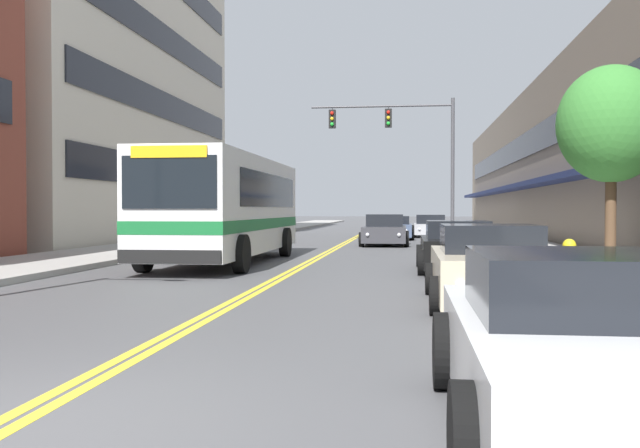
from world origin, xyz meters
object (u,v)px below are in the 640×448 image
(car_black_parked_right_end, at_px, (458,247))
(car_dark_grey_moving_lead, at_px, (385,231))
(car_beige_parked_left_mid, at_px, (255,230))
(car_silver_parked_right_far, at_px, (430,227))
(city_bus, at_px, (228,204))
(traffic_signal_mast, at_px, (405,140))
(car_champagne_parked_right_mid, at_px, (490,267))
(car_white_parked_right_foreground, at_px, (595,350))
(street_tree_right_mid, at_px, (611,125))
(car_slate_blue_moving_second, at_px, (394,228))
(fire_hydrant, at_px, (569,265))

(car_black_parked_right_end, height_order, car_dark_grey_moving_lead, car_dark_grey_moving_lead)
(car_beige_parked_left_mid, bearing_deg, car_silver_parked_right_far, 44.32)
(city_bus, bearing_deg, traffic_signal_mast, 69.41)
(car_champagne_parked_right_mid, xyz_separation_m, car_dark_grey_moving_lead, (-2.46, 19.87, 0.01))
(city_bus, height_order, car_black_parked_right_end, city_bus)
(city_bus, distance_m, car_black_parked_right_end, 7.32)
(city_bus, relative_size, car_white_parked_right_foreground, 2.47)
(car_white_parked_right_foreground, distance_m, car_champagne_parked_right_mid, 7.21)
(city_bus, distance_m, car_champagne_parked_right_mid, 11.40)
(car_beige_parked_left_mid, bearing_deg, car_white_parked_right_foreground, -73.04)
(car_silver_parked_right_far, height_order, street_tree_right_mid, street_tree_right_mid)
(car_white_parked_right_foreground, height_order, car_slate_blue_moving_second, car_white_parked_right_foreground)
(car_slate_blue_moving_second, bearing_deg, car_white_parked_right_foreground, -86.42)
(car_champagne_parked_right_mid, xyz_separation_m, car_black_parked_right_end, (-0.10, 6.66, -0.01))
(city_bus, relative_size, car_black_parked_right_end, 2.42)
(car_white_parked_right_foreground, bearing_deg, city_bus, 113.01)
(car_silver_parked_right_far, height_order, fire_hydrant, car_silver_parked_right_far)
(car_black_parked_right_end, bearing_deg, street_tree_right_mid, -27.87)
(car_champagne_parked_right_mid, bearing_deg, car_dark_grey_moving_lead, 97.05)
(car_dark_grey_moving_lead, xyz_separation_m, traffic_signal_mast, (0.88, 3.37, 4.46))
(car_champagne_parked_right_mid, height_order, traffic_signal_mast, traffic_signal_mast)
(traffic_signal_mast, bearing_deg, car_champagne_parked_right_mid, -86.11)
(car_black_parked_right_end, distance_m, street_tree_right_mid, 4.87)
(city_bus, xyz_separation_m, car_dark_grey_moving_lead, (4.48, 10.90, -1.15))
(car_silver_parked_right_far, xyz_separation_m, street_tree_right_mid, (3.41, -25.32, 3.00))
(city_bus, xyz_separation_m, fire_hydrant, (8.45, -8.08, -1.17))
(car_white_parked_right_foreground, relative_size, traffic_signal_mast, 0.61)
(car_white_parked_right_foreground, xyz_separation_m, fire_hydrant, (1.57, 8.11, 0.00))
(car_beige_parked_left_mid, distance_m, street_tree_right_mid, 20.93)
(car_dark_grey_moving_lead, distance_m, fire_hydrant, 19.38)
(car_white_parked_right_foreground, relative_size, car_dark_grey_moving_lead, 1.02)
(car_slate_blue_moving_second, bearing_deg, car_black_parked_right_end, -84.06)
(car_silver_parked_right_far, distance_m, fire_hydrant, 29.33)
(car_slate_blue_moving_second, height_order, street_tree_right_mid, street_tree_right_mid)
(city_bus, bearing_deg, car_beige_parked_left_mid, 98.65)
(car_white_parked_right_foreground, height_order, street_tree_right_mid, street_tree_right_mid)
(car_champagne_parked_right_mid, height_order, car_silver_parked_right_far, car_champagne_parked_right_mid)
(city_bus, height_order, traffic_signal_mast, traffic_signal_mast)
(city_bus, relative_size, traffic_signal_mast, 1.51)
(city_bus, relative_size, car_champagne_parked_right_mid, 2.39)
(car_silver_parked_right_far, xyz_separation_m, car_slate_blue_moving_second, (-2.08, -3.39, -0.01))
(car_silver_parked_right_far, xyz_separation_m, traffic_signal_mast, (-1.47, -6.95, 4.50))
(car_silver_parked_right_far, height_order, car_black_parked_right_end, car_black_parked_right_end)
(fire_hydrant, bearing_deg, car_champagne_parked_right_mid, -149.21)
(car_dark_grey_moving_lead, distance_m, traffic_signal_mast, 5.66)
(car_white_parked_right_foreground, xyz_separation_m, car_dark_grey_moving_lead, (-2.39, 27.09, 0.02))
(car_white_parked_right_foreground, bearing_deg, car_slate_blue_moving_second, 93.58)
(city_bus, xyz_separation_m, car_champagne_parked_right_mid, (6.94, -8.98, -1.16))
(car_silver_parked_right_far, height_order, car_dark_grey_moving_lead, car_dark_grey_moving_lead)
(car_silver_parked_right_far, relative_size, car_dark_grey_moving_lead, 1.04)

